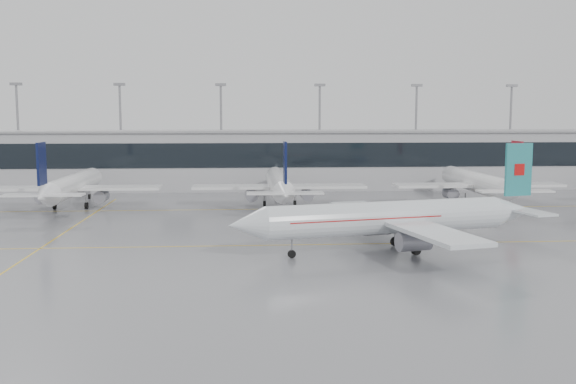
{
  "coord_description": "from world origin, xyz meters",
  "views": [
    {
      "loc": [
        -6.09,
        -75.71,
        15.45
      ],
      "look_at": [
        0.0,
        12.0,
        5.0
      ],
      "focal_mm": 40.0,
      "sensor_mm": 36.0,
      "label": 1
    }
  ],
  "objects": [
    {
      "name": "taxi_line_north",
      "position": [
        0.0,
        30.0,
        0.01
      ],
      "size": [
        120.0,
        0.25,
        0.01
      ],
      "primitive_type": "cube",
      "color": "gold",
      "rests_on": "ground"
    },
    {
      "name": "taxi_line_cross",
      "position": [
        -30.0,
        15.0,
        0.01
      ],
      "size": [
        0.25,
        60.0,
        0.01
      ],
      "primitive_type": "cube",
      "color": "gold",
      "rests_on": "ground"
    },
    {
      "name": "parked_jet_b",
      "position": [
        -35.0,
        33.69,
        3.71
      ],
      "size": [
        29.64,
        36.96,
        11.72
      ],
      "rotation": [
        0.0,
        0.0,
        1.57
      ],
      "color": "white",
      "rests_on": "ground"
    },
    {
      "name": "light_masts",
      "position": [
        0.0,
        68.0,
        13.34
      ],
      "size": [
        156.4,
        1.0,
        22.6
      ],
      "color": "gray",
      "rests_on": "ground"
    },
    {
      "name": "air_canada_jet",
      "position": [
        11.27,
        -4.35,
        3.89
      ],
      "size": [
        37.96,
        31.2,
        12.2
      ],
      "rotation": [
        0.0,
        0.0,
        3.37
      ],
      "color": "silver",
      "rests_on": "ground"
    },
    {
      "name": "taxi_line_main",
      "position": [
        0.0,
        0.0,
        0.01
      ],
      "size": [
        120.0,
        0.25,
        0.01
      ],
      "primitive_type": "cube",
      "color": "gold",
      "rests_on": "ground"
    },
    {
      "name": "parked_jet_d",
      "position": [
        35.0,
        33.69,
        3.71
      ],
      "size": [
        29.64,
        36.96,
        11.72
      ],
      "rotation": [
        0.0,
        0.0,
        1.57
      ],
      "color": "white",
      "rests_on": "ground"
    },
    {
      "name": "terminal",
      "position": [
        0.0,
        62.0,
        6.0
      ],
      "size": [
        180.0,
        15.0,
        12.0
      ],
      "primitive_type": "cube",
      "color": "#A3A3A7",
      "rests_on": "ground"
    },
    {
      "name": "parked_jet_c",
      "position": [
        -0.0,
        33.69,
        3.71
      ],
      "size": [
        29.64,
        36.96,
        11.72
      ],
      "rotation": [
        0.0,
        0.0,
        1.57
      ],
      "color": "white",
      "rests_on": "ground"
    },
    {
      "name": "terminal_roof",
      "position": [
        0.0,
        62.0,
        12.2
      ],
      "size": [
        182.0,
        16.0,
        0.4
      ],
      "primitive_type": "cube",
      "color": "gray",
      "rests_on": "ground"
    },
    {
      "name": "terminal_glass",
      "position": [
        0.0,
        54.45,
        7.5
      ],
      "size": [
        180.0,
        0.2,
        5.0
      ],
      "primitive_type": "cube",
      "color": "black",
      "rests_on": "ground"
    },
    {
      "name": "ground",
      "position": [
        0.0,
        0.0,
        0.0
      ],
      "size": [
        320.0,
        320.0,
        0.0
      ],
      "primitive_type": "plane",
      "color": "gray",
      "rests_on": "ground"
    }
  ]
}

